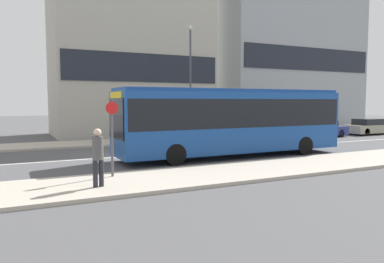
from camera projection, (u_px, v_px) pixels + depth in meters
name	position (u px, v px, depth m)	size (l,w,h in m)	color
ground_plane	(130.00, 156.00, 19.11)	(120.00, 120.00, 0.00)	#4F4F51
sidewalk_near	(181.00, 177.00, 13.52)	(44.00, 3.50, 0.13)	#B2A899
sidewalk_far	(102.00, 143.00, 24.69)	(44.00, 3.50, 0.13)	#B2A899
lane_centerline	(130.00, 156.00, 19.11)	(41.80, 0.16, 0.01)	silver
apartment_block_left_tower	(131.00, 19.00, 31.73)	(13.01, 6.99, 19.63)	#B7B2A3
apartment_block_right_tower	(295.00, 5.00, 37.97)	(16.09, 4.73, 25.08)	#9EA3A8
city_bus	(232.00, 118.00, 18.93)	(11.97, 2.65, 3.41)	#194793
parked_car_0	(273.00, 131.00, 27.44)	(4.07, 1.76, 1.41)	black
parked_car_1	(321.00, 129.00, 29.42)	(4.11, 1.73, 1.28)	navy
parked_car_2	(370.00, 127.00, 31.74)	(4.50, 1.77, 1.33)	#A39E84
pedestrian_near_stop	(98.00, 154.00, 11.67)	(0.35, 0.34, 1.84)	#23232D
bus_stop_sign	(112.00, 132.00, 13.24)	(0.44, 0.12, 2.72)	#4C4C51
street_lamp	(190.00, 71.00, 26.51)	(0.36, 0.36, 8.00)	#4C4C51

